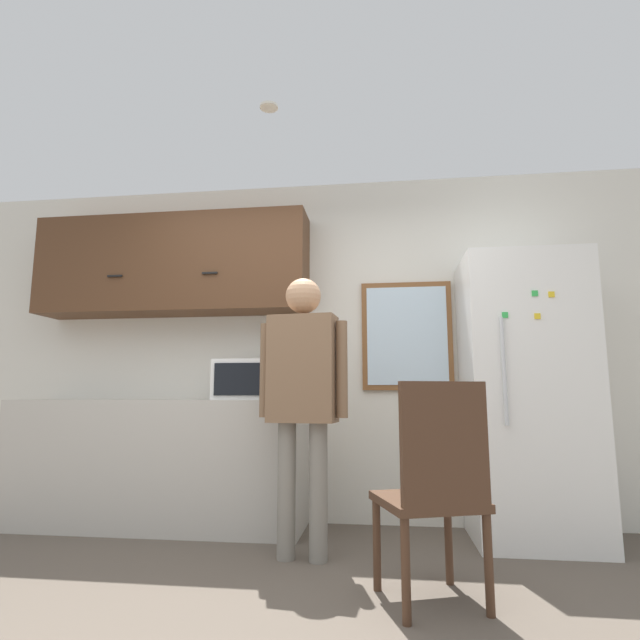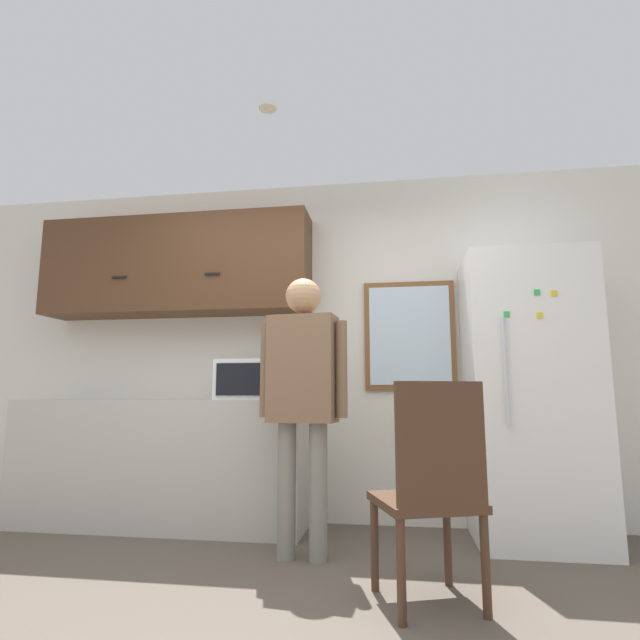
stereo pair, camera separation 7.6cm
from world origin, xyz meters
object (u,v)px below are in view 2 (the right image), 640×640
Objects in this scene: microwave at (255,380)px; refrigerator at (530,395)px; person at (303,383)px; chair at (432,483)px.

microwave is 1.93m from refrigerator.
microwave is at bearing 178.78° from refrigerator.
chair is (0.72, -0.61, -0.48)m from person.
microwave is at bearing 136.04° from person.
person is at bearing -50.16° from microwave.
microwave is 0.31× the size of person.
refrigerator reaches higher than chair.
chair is (-0.73, -1.13, -0.40)m from refrigerator.
person is at bearing -160.25° from refrigerator.
refrigerator is 1.88× the size of chair.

